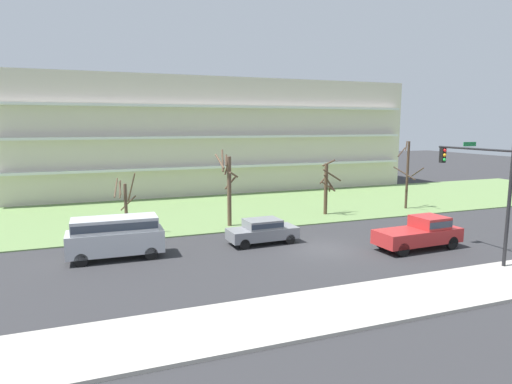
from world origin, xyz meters
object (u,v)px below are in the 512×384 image
Objects in this scene: tree_left at (228,187)px; pickup_red_near_left at (421,232)px; traffic_signal_mast at (483,181)px; van_silver_center_right at (115,234)px; tree_center at (327,187)px; tree_far_left at (125,204)px; sedan_gray_center_left at (262,230)px; tree_right at (407,174)px.

tree_left is 1.04× the size of pickup_red_near_left.
tree_left is 16.54m from traffic_signal_mast.
van_silver_center_right is at bearing -147.78° from tree_left.
tree_left reaches higher than tree_center.
tree_far_left is 22.04m from traffic_signal_mast.
tree_far_left is 9.58m from sedan_gray_center_left.
van_silver_center_right is (-8.27, -5.21, -1.60)m from tree_left.
traffic_signal_mast is at bearing -50.08° from tree_left.
traffic_signal_mast is at bearing -35.53° from tree_far_left.
tree_right is 0.92× the size of traffic_signal_mast.
pickup_red_near_left is 1.23× the size of sedan_gray_center_left.
van_silver_center_right reaches higher than pickup_red_near_left.
sedan_gray_center_left is 0.85× the size of van_silver_center_right.
tree_left is 16.82m from tree_right.
tree_right reaches higher than tree_far_left.
traffic_signal_mast reaches higher than tree_right.
tree_right is (7.97, -0.22, 0.78)m from tree_center.
tree_right reaches higher than van_silver_center_right.
traffic_signal_mast is at bearing -114.71° from tree_right.
tree_left reaches higher than van_silver_center_right.
tree_center is at bearing 7.25° from tree_left.
tree_right is 1.10× the size of pickup_red_near_left.
tree_right is at bearing -165.23° from van_silver_center_right.
tree_center is 0.85× the size of pickup_red_near_left.
tree_left reaches higher than pickup_red_near_left.
tree_far_left is 0.78× the size of pickup_red_near_left.
tree_right is at bearing -161.49° from sedan_gray_center_left.
pickup_red_near_left is at bearing -125.86° from tree_right.
tree_right is at bearing 3.07° from tree_left.
traffic_signal_mast is (-6.23, -13.53, 1.26)m from tree_right.
tree_left is at bearing 129.92° from traffic_signal_mast.
tree_far_left is 5.46m from van_silver_center_right.
traffic_signal_mast reaches higher than sedan_gray_center_left.
tree_far_left is at bearing 144.47° from traffic_signal_mast.
van_silver_center_right is (-17.10, -6.33, -1.01)m from tree_center.
tree_far_left reaches higher than pickup_red_near_left.
tree_left is at bearing -85.60° from sedan_gray_center_left.
pickup_red_near_left is (0.31, -10.82, -1.39)m from tree_center.
traffic_signal_mast reaches higher than pickup_red_near_left.
sedan_gray_center_left is at bearing 143.34° from traffic_signal_mast.
van_silver_center_right is 0.80× the size of traffic_signal_mast.
tree_left reaches higher than tree_far_left.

